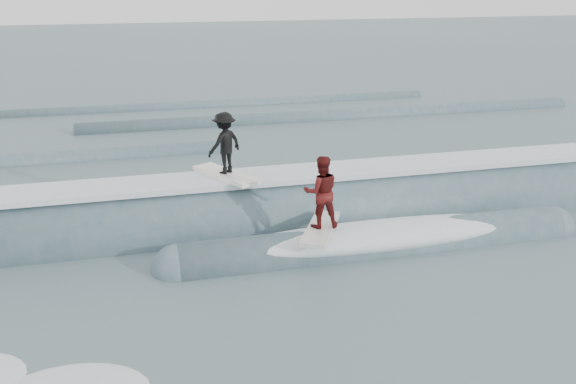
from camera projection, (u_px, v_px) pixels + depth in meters
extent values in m
plane|color=#3C5558|center=(385.00, 376.00, 9.86)|extent=(160.00, 160.00, 0.00)
cylinder|color=#38555E|center=(278.00, 221.00, 16.07)|extent=(20.58, 2.27, 2.27)
cylinder|color=#38555E|center=(378.00, 248.00, 14.50)|extent=(9.00, 1.13, 1.13)
sphere|color=#38555E|center=(178.00, 270.00, 13.39)|extent=(1.13, 1.13, 1.13)
sphere|color=#38555E|center=(550.00, 229.00, 15.60)|extent=(1.13, 1.13, 1.13)
cube|color=white|center=(277.00, 175.00, 15.68)|extent=(18.00, 1.30, 0.14)
ellipsoid|color=white|center=(379.00, 236.00, 14.40)|extent=(7.60, 1.30, 0.60)
cube|color=white|center=(226.00, 175.00, 15.33)|extent=(1.39, 2.03, 0.10)
imported|color=black|center=(225.00, 143.00, 15.08)|extent=(1.09, 0.97, 1.47)
cube|color=silver|center=(321.00, 228.00, 13.96)|extent=(1.43, 2.02, 0.10)
imported|color=#4D0F0E|center=(321.00, 192.00, 13.69)|extent=(0.83, 0.68, 1.59)
cylinder|color=#38555E|center=(341.00, 118.00, 27.71)|extent=(22.00, 0.80, 0.80)
cylinder|color=#38555E|center=(204.00, 107.00, 30.05)|extent=(22.00, 0.60, 0.60)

